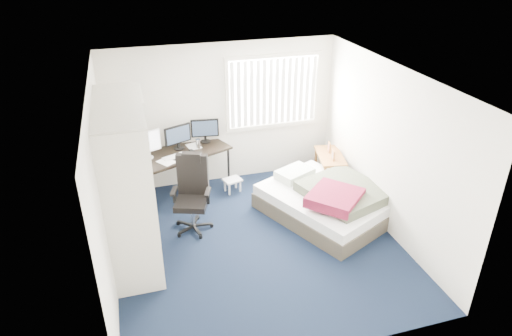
{
  "coord_description": "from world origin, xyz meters",
  "views": [
    {
      "loc": [
        -1.56,
        -5.25,
        4.07
      ],
      "look_at": [
        0.1,
        0.4,
        1.03
      ],
      "focal_mm": 32.0,
      "sensor_mm": 36.0,
      "label": 1
    }
  ],
  "objects_px": {
    "office_chair": "(193,201)",
    "bed": "(327,201)",
    "desk": "(179,150)",
    "nightstand": "(330,158)"
  },
  "relations": [
    {
      "from": "desk",
      "to": "nightstand",
      "type": "height_order",
      "value": "desk"
    },
    {
      "from": "desk",
      "to": "bed",
      "type": "height_order",
      "value": "desk"
    },
    {
      "from": "office_chair",
      "to": "bed",
      "type": "distance_m",
      "value": 2.12
    },
    {
      "from": "desk",
      "to": "office_chair",
      "type": "xyz_separation_m",
      "value": [
        0.03,
        -1.06,
        -0.37
      ]
    },
    {
      "from": "bed",
      "to": "desk",
      "type": "bearing_deg",
      "value": 147.14
    },
    {
      "from": "office_chair",
      "to": "bed",
      "type": "height_order",
      "value": "office_chair"
    },
    {
      "from": "desk",
      "to": "nightstand",
      "type": "distance_m",
      "value": 2.64
    },
    {
      "from": "desk",
      "to": "bed",
      "type": "relative_size",
      "value": 0.77
    },
    {
      "from": "desk",
      "to": "bed",
      "type": "bearing_deg",
      "value": -32.86
    },
    {
      "from": "desk",
      "to": "bed",
      "type": "distance_m",
      "value": 2.58
    }
  ]
}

